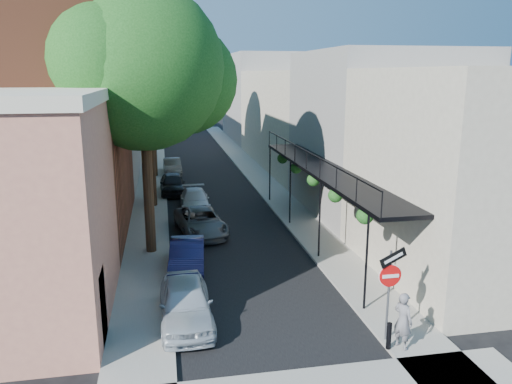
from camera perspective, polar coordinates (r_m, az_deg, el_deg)
name	(u,v)px	position (r m, az deg, el deg)	size (l,w,h in m)	color
ground	(291,374)	(14.18, 4.01, -20.00)	(160.00, 160.00, 0.00)	black
road_surface	(201,168)	(42.27, -6.26, 2.72)	(6.00, 64.00, 0.01)	black
sidewalk_left	(153,169)	(42.15, -11.69, 2.56)	(2.00, 64.00, 0.12)	gray
sidewalk_right	(248,166)	(42.74, -0.90, 2.99)	(2.00, 64.00, 0.12)	gray
buildings_left	(79,112)	(40.77, -19.59, 8.64)	(10.10, 59.10, 12.00)	tan
buildings_right	(307,114)	(42.80, 5.88, 8.83)	(9.80, 55.00, 10.00)	beige
sign_post	(390,279)	(15.04, 15.08, -9.62)	(0.89, 0.17, 2.99)	#595B60
bollard	(389,336)	(15.25, 14.95, -15.60)	(0.14, 0.14, 0.80)	black
oak_near	(153,71)	(21.69, -11.68, 13.36)	(7.48, 6.80, 11.42)	#2F2013
oak_mid	(155,87)	(29.67, -11.50, 11.72)	(6.60, 6.00, 10.20)	#2F2013
oak_far	(156,67)	(38.70, -11.35, 13.85)	(7.70, 7.00, 11.90)	#2F2013
parked_car_a	(186,303)	(16.39, -8.04, -12.42)	(1.64, 4.08, 1.39)	#B4BEC7
parked_car_b	(187,257)	(20.35, -7.86, -7.32)	(1.35, 3.87, 1.28)	#13143B
parked_car_c	(201,222)	(24.91, -6.33, -3.39)	(2.09, 4.53, 1.26)	#505357
parked_car_d	(195,200)	(29.32, -7.00, -0.93)	(1.63, 4.02, 1.17)	silver
parked_car_e	(173,184)	(33.45, -9.52, 0.95)	(1.61, 4.00, 1.36)	black
parked_car_f	(172,166)	(40.03, -9.55, 2.89)	(1.30, 3.71, 1.22)	#655E56
pedestrian	(403,320)	(15.21, 16.45, -13.90)	(0.61, 0.40, 1.68)	slate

